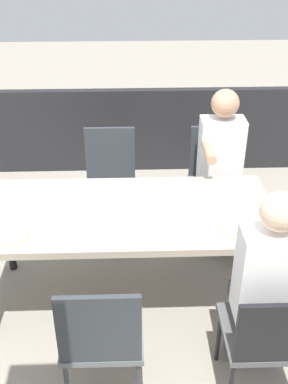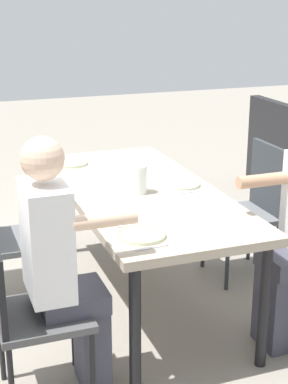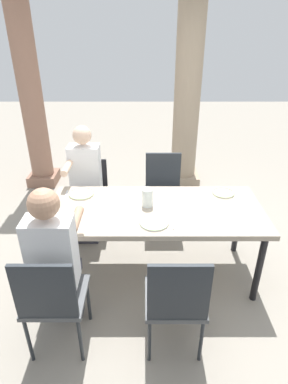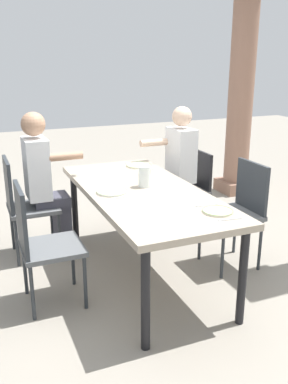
% 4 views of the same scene
% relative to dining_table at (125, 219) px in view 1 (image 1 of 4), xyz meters
% --- Properties ---
extents(ground_plane, '(16.00, 16.00, 0.00)m').
position_rel_dining_table_xyz_m(ground_plane, '(0.00, 0.00, -0.70)').
color(ground_plane, gray).
extents(dining_table, '(1.98, 0.88, 0.77)m').
position_rel_dining_table_xyz_m(dining_table, '(0.00, 0.00, 0.00)').
color(dining_table, tan).
rests_on(dining_table, ground).
extents(chair_west_north, '(0.44, 0.44, 0.85)m').
position_rel_dining_table_xyz_m(chair_west_north, '(-0.76, 0.85, -0.20)').
color(chair_west_north, '#4F4F50').
rests_on(chair_west_north, ground).
extents(chair_west_south, '(0.44, 0.44, 0.94)m').
position_rel_dining_table_xyz_m(chair_west_south, '(-0.76, -0.86, -0.16)').
color(chair_west_south, '#5B5E61').
rests_on(chair_west_south, ground).
extents(chair_mid_north, '(0.44, 0.44, 0.93)m').
position_rel_dining_table_xyz_m(chair_mid_north, '(0.13, 0.86, -0.16)').
color(chair_mid_north, '#5B5E61').
rests_on(chair_mid_north, ground).
extents(chair_mid_south, '(0.44, 0.44, 0.94)m').
position_rel_dining_table_xyz_m(chair_mid_south, '(0.13, -0.86, -0.17)').
color(chair_mid_south, '#5B5E61').
rests_on(chair_mid_south, ground).
extents(diner_woman_green, '(0.35, 0.49, 1.32)m').
position_rel_dining_table_xyz_m(diner_woman_green, '(-0.76, 0.68, 0.01)').
color(diner_woman_green, '#3F3F4C').
rests_on(diner_woman_green, ground).
extents(diner_man_white, '(0.35, 0.50, 1.34)m').
position_rel_dining_table_xyz_m(diner_man_white, '(-0.76, -0.66, 0.02)').
color(diner_man_white, '#3F3F4C').
rests_on(diner_man_white, ground).
extents(patio_railing, '(4.38, 0.10, 0.90)m').
position_rel_dining_table_xyz_m(patio_railing, '(0.00, -2.04, -0.25)').
color(patio_railing, black).
rests_on(patio_railing, ground).
extents(plate_0, '(0.25, 0.25, 0.02)m').
position_rel_dining_table_xyz_m(plate_0, '(-0.72, 0.26, 0.07)').
color(plate_0, silver).
rests_on(plate_0, dining_table).
extents(fork_0, '(0.03, 0.17, 0.01)m').
position_rel_dining_table_xyz_m(fork_0, '(-0.87, 0.26, 0.07)').
color(fork_0, silver).
rests_on(fork_0, dining_table).
extents(spoon_0, '(0.04, 0.17, 0.01)m').
position_rel_dining_table_xyz_m(spoon_0, '(-0.57, 0.26, 0.07)').
color(spoon_0, silver).
rests_on(spoon_0, dining_table).
extents(plate_1, '(0.25, 0.25, 0.02)m').
position_rel_dining_table_xyz_m(plate_1, '(-0.02, -0.26, 0.07)').
color(plate_1, white).
rests_on(plate_1, dining_table).
extents(fork_1, '(0.02, 0.17, 0.01)m').
position_rel_dining_table_xyz_m(fork_1, '(-0.17, -0.26, 0.07)').
color(fork_1, silver).
rests_on(fork_1, dining_table).
extents(spoon_1, '(0.03, 0.17, 0.01)m').
position_rel_dining_table_xyz_m(spoon_1, '(0.13, -0.26, 0.07)').
color(spoon_1, silver).
rests_on(spoon_1, dining_table).
extents(plate_2, '(0.21, 0.21, 0.02)m').
position_rel_dining_table_xyz_m(plate_2, '(0.69, 0.28, 0.07)').
color(plate_2, silver).
rests_on(plate_2, dining_table).
extents(fork_2, '(0.03, 0.17, 0.01)m').
position_rel_dining_table_xyz_m(fork_2, '(0.54, 0.28, 0.07)').
color(fork_2, silver).
rests_on(fork_2, dining_table).
extents(water_pitcher, '(0.10, 0.10, 0.17)m').
position_rel_dining_table_xyz_m(water_pitcher, '(-0.07, 0.04, 0.14)').
color(water_pitcher, white).
rests_on(water_pitcher, dining_table).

